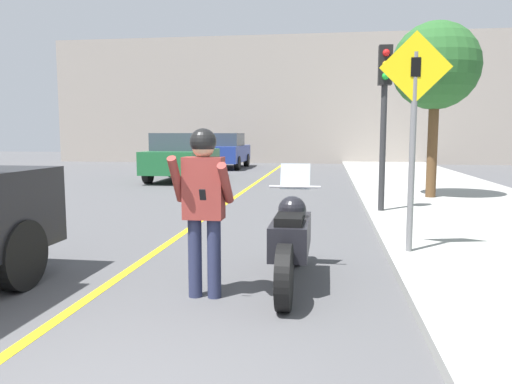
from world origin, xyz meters
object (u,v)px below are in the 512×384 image
at_px(parked_car_green, 182,156).
at_px(traffic_light, 384,96).
at_px(street_tree, 436,67).
at_px(parked_car_blue, 225,150).
at_px(crossing_sign, 414,121).
at_px(person_biker, 204,195).
at_px(motorcycle, 291,239).

bearing_deg(parked_car_green, traffic_light, -48.52).
bearing_deg(street_tree, traffic_light, -120.86).
bearing_deg(parked_car_blue, parked_car_green, -92.12).
bearing_deg(crossing_sign, parked_car_green, 120.49).
xyz_separation_m(crossing_sign, street_tree, (1.42, 5.90, 1.41)).
distance_m(crossing_sign, street_tree, 6.23).
height_order(person_biker, crossing_sign, crossing_sign).
height_order(street_tree, parked_car_blue, street_tree).
bearing_deg(person_biker, street_tree, 64.26).
relative_size(parked_car_green, parked_car_blue, 1.00).
distance_m(crossing_sign, parked_car_green, 12.28).
bearing_deg(traffic_light, motorcycle, -107.15).
xyz_separation_m(street_tree, parked_car_green, (-7.64, 4.65, -2.38)).
relative_size(motorcycle, crossing_sign, 0.82).
relative_size(crossing_sign, parked_car_blue, 0.67).
xyz_separation_m(motorcycle, parked_car_blue, (-4.50, 18.18, 0.35)).
height_order(motorcycle, person_biker, person_biker).
distance_m(traffic_light, street_tree, 2.90).
bearing_deg(parked_car_blue, motorcycle, -76.08).
bearing_deg(street_tree, person_biker, -115.74).
xyz_separation_m(motorcycle, person_biker, (-0.84, -0.59, 0.55)).
bearing_deg(person_biker, traffic_light, 66.69).
relative_size(person_biker, parked_car_green, 0.41).
height_order(crossing_sign, parked_car_blue, crossing_sign).
distance_m(street_tree, parked_car_blue, 13.49).
bearing_deg(crossing_sign, street_tree, 76.45).
height_order(person_biker, street_tree, street_tree).
distance_m(traffic_light, parked_car_green, 9.51).
height_order(motorcycle, crossing_sign, crossing_sign).
bearing_deg(traffic_light, parked_car_blue, 114.04).
distance_m(person_biker, street_tree, 8.87).
bearing_deg(traffic_light, crossing_sign, -90.01).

